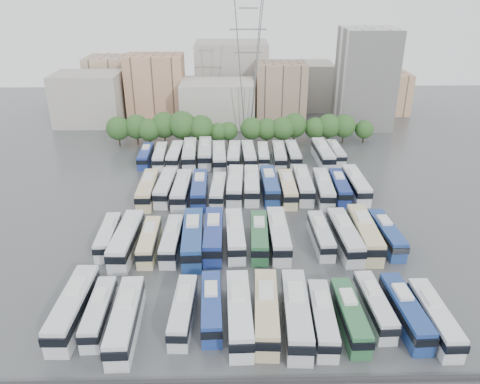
{
  "coord_description": "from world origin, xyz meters",
  "views": [
    {
      "loc": [
        -2.37,
        -68.41,
        38.11
      ],
      "look_at": [
        -0.83,
        7.52,
        3.0
      ],
      "focal_mm": 35.0,
      "sensor_mm": 36.0,
      "label": 1
    }
  ],
  "objects_px": {
    "bus_r1_s11": "(345,236)",
    "bus_r2_s3": "(182,189)",
    "bus_r1_s2": "(149,241)",
    "bus_r2_s5": "(218,190)",
    "bus_r0_s4": "(183,310)",
    "bus_r3_s4": "(205,152)",
    "bus_r1_s1": "(127,239)",
    "bus_r2_s8": "(269,185)",
    "bus_r2_s2": "(166,187)",
    "bus_r2_s9": "(287,188)",
    "bus_r0_s5": "(211,306)",
    "bus_r0_s10": "(350,315)",
    "bus_r0_s13": "(434,317)",
    "bus_r2_s6": "(235,185)",
    "bus_r1_s13": "(386,234)",
    "bus_r0_s12": "(405,311)",
    "bus_r3_s13": "(336,152)",
    "bus_r3_s10": "(293,154)",
    "bus_r1_s8": "(278,234)",
    "bus_r3_s8": "(263,155)",
    "bus_r0_s11": "(374,305)",
    "bus_r0_s2": "(126,319)",
    "bus_r0_s9": "(322,318)",
    "bus_r0_s0": "(74,307)",
    "bus_r1_s12": "(364,233)",
    "bus_r3_s6": "(234,155)",
    "bus_r1_s7": "(259,236)",
    "bus_r2_s10": "(303,184)",
    "bus_r1_s0": "(108,236)",
    "bus_r1_s4": "(193,238)",
    "bus_r3_s3": "(190,154)",
    "bus_r2_s13": "(356,184)",
    "bus_r2_s1": "(148,189)",
    "bus_r3_s12": "(323,154)",
    "bus_r2_s11": "(323,188)",
    "bus_r3_s1": "(160,156)",
    "bus_r3_s5": "(219,156)",
    "bus_r2_s4": "(200,189)",
    "bus_r2_s7": "(252,184)",
    "bus_r3_s2": "(175,155)",
    "apartment_tower": "(365,79)",
    "bus_r1_s10": "(321,235)",
    "bus_r0_s7": "(266,311)",
    "bus_r1_s3": "(172,240)",
    "bus_r0_s6": "(239,312)"
  },
  "relations": [
    {
      "from": "bus_r2_s2",
      "to": "bus_r3_s10",
      "type": "bearing_deg",
      "value": 36.59
    },
    {
      "from": "bus_r1_s1",
      "to": "bus_r2_s8",
      "type": "height_order",
      "value": "bus_r1_s1"
    },
    {
      "from": "bus_r1_s2",
      "to": "bus_r2_s5",
      "type": "bearing_deg",
      "value": 60.39
    },
    {
      "from": "bus_r1_s4",
      "to": "bus_r2_s5",
      "type": "height_order",
      "value": "bus_r1_s4"
    },
    {
      "from": "bus_r1_s0",
      "to": "bus_r1_s4",
      "type": "distance_m",
      "value": 13.28
    },
    {
      "from": "bus_r0_s13",
      "to": "bus_r2_s6",
      "type": "bearing_deg",
      "value": 120.18
    },
    {
      "from": "bus_r2_s13",
      "to": "bus_r3_s3",
      "type": "relative_size",
      "value": 0.97
    },
    {
      "from": "bus_r2_s5",
      "to": "bus_r3_s1",
      "type": "bearing_deg",
      "value": 128.26
    },
    {
      "from": "bus_r0_s12",
      "to": "bus_r3_s13",
      "type": "height_order",
      "value": "bus_r0_s12"
    },
    {
      "from": "bus_r0_s4",
      "to": "bus_r3_s4",
      "type": "distance_m",
      "value": 54.42
    },
    {
      "from": "bus_r0_s4",
      "to": "bus_r1_s0",
      "type": "relative_size",
      "value": 1.01
    },
    {
      "from": "bus_r2_s2",
      "to": "bus_r2_s9",
      "type": "distance_m",
      "value": 23.0
    },
    {
      "from": "bus_r3_s5",
      "to": "bus_r0_s11",
      "type": "bearing_deg",
      "value": -70.75
    },
    {
      "from": "bus_r0_s12",
      "to": "bus_r1_s2",
      "type": "distance_m",
      "value": 37.3
    },
    {
      "from": "bus_r0_s6",
      "to": "bus_r3_s2",
      "type": "distance_m",
      "value": 55.78
    },
    {
      "from": "bus_r1_s11",
      "to": "bus_r2_s3",
      "type": "xyz_separation_m",
      "value": [
        -26.56,
        17.7,
        -0.04
      ]
    },
    {
      "from": "bus_r2_s5",
      "to": "bus_r3_s2",
      "type": "bearing_deg",
      "value": 120.79
    },
    {
      "from": "bus_r0_s2",
      "to": "bus_r3_s4",
      "type": "distance_m",
      "value": 56.59
    },
    {
      "from": "bus_r0_s0",
      "to": "bus_r2_s6",
      "type": "height_order",
      "value": "bus_r0_s0"
    },
    {
      "from": "bus_r1_s1",
      "to": "bus_r1_s2",
      "type": "xyz_separation_m",
      "value": [
        3.38,
        0.01,
        -0.34
      ]
    },
    {
      "from": "bus_r0_s0",
      "to": "bus_r0_s10",
      "type": "distance_m",
      "value": 33.0
    },
    {
      "from": "bus_r1_s8",
      "to": "bus_r3_s8",
      "type": "bearing_deg",
      "value": 89.89
    },
    {
      "from": "bus_r0_s10",
      "to": "bus_r3_s3",
      "type": "distance_m",
      "value": 59.7
    },
    {
      "from": "bus_r3_s4",
      "to": "bus_r2_s6",
      "type": "bearing_deg",
      "value": -71.74
    },
    {
      "from": "bus_r1_s3",
      "to": "bus_r2_s5",
      "type": "height_order",
      "value": "same"
    },
    {
      "from": "bus_r2_s7",
      "to": "bus_r3_s2",
      "type": "relative_size",
      "value": 1.06
    },
    {
      "from": "bus_r0_s5",
      "to": "bus_r3_s13",
      "type": "relative_size",
      "value": 1.02
    },
    {
      "from": "bus_r1_s12",
      "to": "bus_r3_s6",
      "type": "bearing_deg",
      "value": 120.41
    },
    {
      "from": "bus_r1_s13",
      "to": "bus_r1_s8",
      "type": "bearing_deg",
      "value": 177.81
    },
    {
      "from": "apartment_tower",
      "to": "bus_r1_s13",
      "type": "distance_m",
      "value": 65.92
    },
    {
      "from": "bus_r0_s10",
      "to": "bus_r3_s12",
      "type": "xyz_separation_m",
      "value": [
        6.69,
        54.38,
        0.3
      ]
    },
    {
      "from": "bus_r0_s10",
      "to": "bus_r1_s12",
      "type": "distance_m",
      "value": 19.85
    },
    {
      "from": "bus_r0_s5",
      "to": "bus_r0_s10",
      "type": "distance_m",
      "value": 16.53
    },
    {
      "from": "bus_r0_s2",
      "to": "bus_r0_s9",
      "type": "relative_size",
      "value": 1.11
    },
    {
      "from": "bus_r0_s5",
      "to": "bus_r0_s4",
      "type": "bearing_deg",
      "value": -171.81
    },
    {
      "from": "bus_r1_s7",
      "to": "bus_r2_s10",
      "type": "bearing_deg",
      "value": 65.78
    },
    {
      "from": "bus_r0_s13",
      "to": "bus_r2_s2",
      "type": "distance_m",
      "value": 52.3
    },
    {
      "from": "bus_r1_s13",
      "to": "bus_r2_s3",
      "type": "height_order",
      "value": "bus_r2_s3"
    },
    {
      "from": "bus_r2_s1",
      "to": "bus_r2_s2",
      "type": "height_order",
      "value": "bus_r2_s1"
    },
    {
      "from": "bus_r2_s2",
      "to": "bus_r2_s4",
      "type": "bearing_deg",
      "value": -7.82
    },
    {
      "from": "bus_r0_s12",
      "to": "bus_r3_s4",
      "type": "xyz_separation_m",
      "value": [
        -26.49,
        55.22,
        0.23
      ]
    },
    {
      "from": "bus_r0_s10",
      "to": "bus_r1_s12",
      "type": "height_order",
      "value": "bus_r1_s12"
    },
    {
      "from": "bus_r0_s7",
      "to": "bus_r1_s13",
      "type": "height_order",
      "value": "bus_r0_s7"
    },
    {
      "from": "bus_r3_s3",
      "to": "bus_r1_s10",
      "type": "bearing_deg",
      "value": -59.69
    },
    {
      "from": "bus_r0_s13",
      "to": "bus_r0_s11",
      "type": "bearing_deg",
      "value": 157.64
    },
    {
      "from": "bus_r3_s13",
      "to": "bus_r2_s4",
      "type": "bearing_deg",
      "value": -147.33
    },
    {
      "from": "bus_r0_s9",
      "to": "bus_r1_s3",
      "type": "bearing_deg",
      "value": 140.04
    },
    {
      "from": "bus_r0_s4",
      "to": "bus_r2_s6",
      "type": "xyz_separation_m",
      "value": [
        6.66,
        36.29,
        0.31
      ]
    },
    {
      "from": "bus_r2_s11",
      "to": "bus_r0_s5",
      "type": "bearing_deg",
      "value": -117.3
    },
    {
      "from": "bus_r0_s12",
      "to": "bus_r1_s10",
      "type": "height_order",
      "value": "bus_r0_s12"
    }
  ]
}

